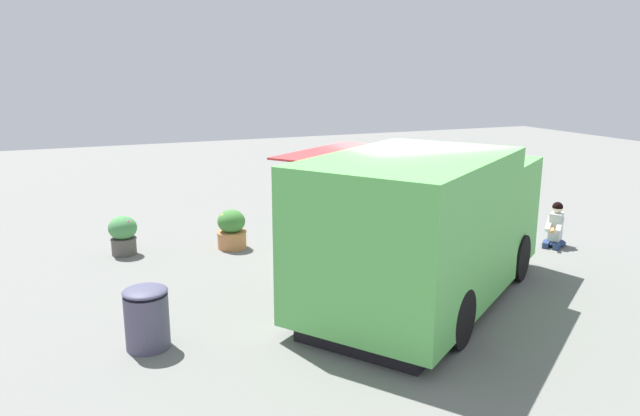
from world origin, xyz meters
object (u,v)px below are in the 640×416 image
object	(u,v)px
person_customer	(555,229)
plaza_bench	(454,197)
planter_flowering_far	(312,202)
trash_bin	(147,317)
planter_flowering_near	(232,229)
food_truck	(427,229)
planter_flowering_side	(123,234)

from	to	relation	value
person_customer	plaza_bench	distance (m)	3.19
planter_flowering_far	trash_bin	size ratio (longest dim) A/B	1.00
person_customer	planter_flowering_far	world-z (taller)	person_customer
person_customer	planter_flowering_near	xyz separation A→B (m)	(6.01, -2.35, 0.03)
food_truck	planter_flowering_far	bearing A→B (deg)	-92.64
food_truck	person_customer	xyz separation A→B (m)	(-3.95, -1.41, -0.78)
planter_flowering_near	plaza_bench	xyz separation A→B (m)	(-5.82, -0.83, -0.00)
planter_flowering_near	planter_flowering_side	bearing A→B (deg)	-11.00
planter_flowering_side	planter_flowering_near	bearing A→B (deg)	169.00
food_truck	planter_flowering_far	xyz separation A→B (m)	(-0.24, -5.21, -0.71)
person_customer	planter_flowering_far	distance (m)	5.31
planter_flowering_near	planter_flowering_side	world-z (taller)	planter_flowering_near
planter_flowering_near	trash_bin	distance (m)	4.34
planter_flowering_far	planter_flowering_side	bearing A→B (deg)	13.71
person_customer	trash_bin	size ratio (longest dim) A/B	1.08
planter_flowering_near	planter_flowering_side	distance (m)	2.05
plaza_bench	planter_flowering_near	bearing A→B (deg)	8.15
planter_flowering_far	planter_flowering_side	distance (m)	4.43
planter_flowering_side	trash_bin	distance (m)	4.19
food_truck	planter_flowering_side	world-z (taller)	food_truck
planter_flowering_near	planter_flowering_side	xyz separation A→B (m)	(2.01, -0.39, 0.02)
food_truck	trash_bin	bearing A→B (deg)	0.50
planter_flowering_far	food_truck	bearing A→B (deg)	87.36
planter_flowering_far	trash_bin	xyz separation A→B (m)	(4.39, 5.24, -0.00)
planter_flowering_near	food_truck	bearing A→B (deg)	118.67
planter_flowering_side	trash_bin	world-z (taller)	trash_bin
food_truck	planter_flowering_near	size ratio (longest dim) A/B	6.90
trash_bin	planter_flowering_side	bearing A→B (deg)	-91.16
plaza_bench	trash_bin	distance (m)	9.17
food_truck	planter_flowering_near	distance (m)	4.35
plaza_bench	trash_bin	world-z (taller)	trash_bin
person_customer	planter_flowering_near	world-z (taller)	person_customer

